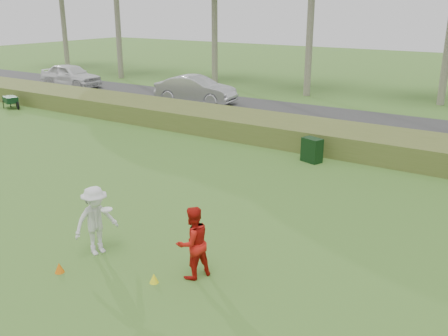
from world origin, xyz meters
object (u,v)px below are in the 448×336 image
Objects in this scene: car_left at (71,75)px; cone_yellow at (154,278)px; utility_cabinet at (312,150)px; player_red at (193,243)px; cone_orange at (59,268)px; player_white at (96,221)px; car_mid at (196,89)px.

cone_yellow is at bearing -128.25° from car_left.
player_red is at bearing -63.18° from utility_cabinet.
cone_orange is 10.87m from utility_cabinet.
player_red is 1.78× the size of utility_cabinet.
player_white reaches higher than car_left.
cone_yellow is at bearing 22.04° from cone_orange.
car_mid is (11.09, 0.01, -0.01)m from car_left.
car_left reaches higher than cone_yellow.
car_mid reaches higher than cone_orange.
cone_yellow is (2.03, -0.30, -0.74)m from player_white.
player_red is 28.10m from car_left.
utility_cabinet is (-0.73, 9.95, 0.35)m from cone_yellow.
cone_yellow is 0.05× the size of car_left.
cone_orange is 1.07× the size of cone_yellow.
player_red is (2.59, 0.39, -0.03)m from player_white.
player_white is 9.74m from utility_cabinet.
utility_cabinet is 0.19× the size of car_mid.
cone_yellow is 0.05× the size of car_mid.
player_white is 7.17× the size of cone_orange.
cone_orange reaches higher than cone_yellow.
player_red is 3.11m from cone_orange.
cone_orange is 0.05× the size of car_mid.
car_left is (-20.39, 16.57, 0.02)m from player_white.
player_white reaches higher than car_mid.
car_left reaches higher than utility_cabinet.
car_left is at bearing 81.71° from car_mid.
car_left is 11.09m from car_mid.
player_red is 0.34× the size of car_mid.
utility_cabinet is (1.34, 10.78, 0.35)m from cone_orange.
car_left reaches higher than car_mid.
cone_yellow is 20.35m from car_mid.
utility_cabinet is at bearing 8.89° from player_white.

